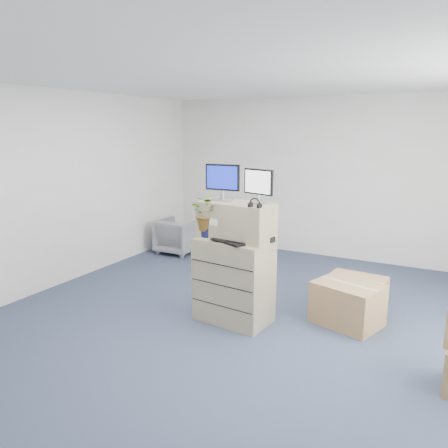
# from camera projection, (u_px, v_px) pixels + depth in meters

# --- Properties ---
(ground) EXTENTS (7.00, 7.00, 0.00)m
(ground) POSITION_uv_depth(u_px,v_px,m) (236.00, 332.00, 4.91)
(ground) COLOR #252B44
(ground) RESTS_ON ground
(wall_back) EXTENTS (6.00, 0.02, 2.80)m
(wall_back) POSITION_uv_depth(u_px,v_px,m) (326.00, 178.00, 7.64)
(wall_back) COLOR beige
(wall_back) RESTS_ON ground
(filing_cabinet_lower) EXTENTS (0.90, 0.61, 1.00)m
(filing_cabinet_lower) POSITION_uv_depth(u_px,v_px,m) (234.00, 281.00, 5.13)
(filing_cabinet_lower) COLOR #9A8B6A
(filing_cabinet_lower) RESTS_ON ground
(filing_cabinet_upper) EXTENTS (0.89, 0.51, 0.43)m
(filing_cabinet_upper) POSITION_uv_depth(u_px,v_px,m) (236.00, 221.00, 5.01)
(filing_cabinet_upper) COLOR #9A8B6A
(filing_cabinet_upper) RESTS_ON filing_cabinet_lower
(monitor_left) EXTENTS (0.43, 0.17, 0.42)m
(monitor_left) POSITION_uv_depth(u_px,v_px,m) (222.00, 180.00, 5.07)
(monitor_left) COLOR #99999E
(monitor_left) RESTS_ON filing_cabinet_upper
(monitor_right) EXTENTS (0.39, 0.20, 0.39)m
(monitor_right) POSITION_uv_depth(u_px,v_px,m) (258.00, 185.00, 4.80)
(monitor_right) COLOR #99999E
(monitor_right) RESTS_ON filing_cabinet_upper
(headphones) EXTENTS (0.14, 0.03, 0.13)m
(headphones) POSITION_uv_depth(u_px,v_px,m) (255.00, 204.00, 4.64)
(headphones) COLOR black
(headphones) RESTS_ON filing_cabinet_upper
(keyboard) EXTENTS (0.51, 0.36, 0.02)m
(keyboard) POSITION_uv_depth(u_px,v_px,m) (229.00, 241.00, 4.90)
(keyboard) COLOR black
(keyboard) RESTS_ON filing_cabinet_lower
(mouse) EXTENTS (0.10, 0.07, 0.03)m
(mouse) POSITION_uv_depth(u_px,v_px,m) (252.00, 244.00, 4.77)
(mouse) COLOR silver
(mouse) RESTS_ON filing_cabinet_lower
(water_bottle) EXTENTS (0.07, 0.07, 0.26)m
(water_bottle) POSITION_uv_depth(u_px,v_px,m) (239.00, 228.00, 4.99)
(water_bottle) COLOR gray
(water_bottle) RESTS_ON filing_cabinet_lower
(phone_dock) EXTENTS (0.06, 0.05, 0.12)m
(phone_dock) POSITION_uv_depth(u_px,v_px,m) (229.00, 235.00, 5.08)
(phone_dock) COLOR silver
(phone_dock) RESTS_ON filing_cabinet_lower
(external_drive) EXTENTS (0.25, 0.23, 0.06)m
(external_drive) POSITION_uv_depth(u_px,v_px,m) (264.00, 239.00, 4.93)
(external_drive) COLOR black
(external_drive) RESTS_ON filing_cabinet_lower
(tissue_box) EXTENTS (0.21, 0.11, 0.08)m
(tissue_box) POSITION_uv_depth(u_px,v_px,m) (262.00, 233.00, 4.91)
(tissue_box) COLOR #407CDA
(tissue_box) RESTS_ON external_drive
(potted_plant) EXTENTS (0.45, 0.48, 0.40)m
(potted_plant) POSITION_uv_depth(u_px,v_px,m) (208.00, 219.00, 5.05)
(potted_plant) COLOR #A6C8A1
(potted_plant) RESTS_ON filing_cabinet_lower
(office_chair) EXTENTS (0.68, 0.64, 0.70)m
(office_chair) POSITION_uv_depth(u_px,v_px,m) (178.00, 234.00, 8.01)
(office_chair) COLOR slate
(office_chair) RESTS_ON ground
(cardboard_boxes) EXTENTS (2.06, 1.81, 0.77)m
(cardboard_boxes) POSITION_uv_depth(u_px,v_px,m) (383.00, 314.00, 4.74)
(cardboard_boxes) COLOR olive
(cardboard_boxes) RESTS_ON ground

